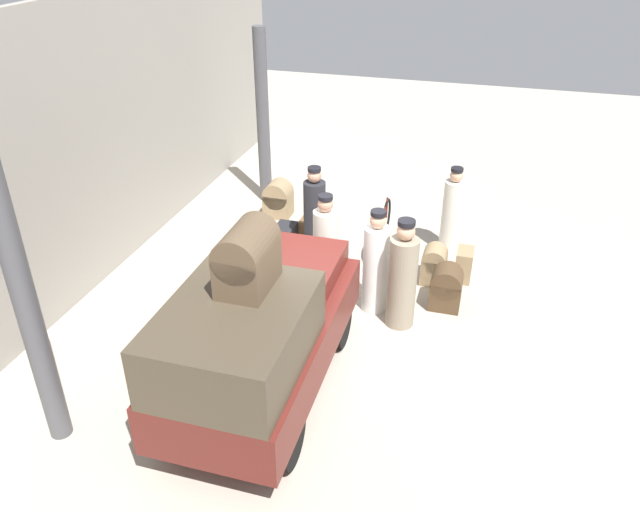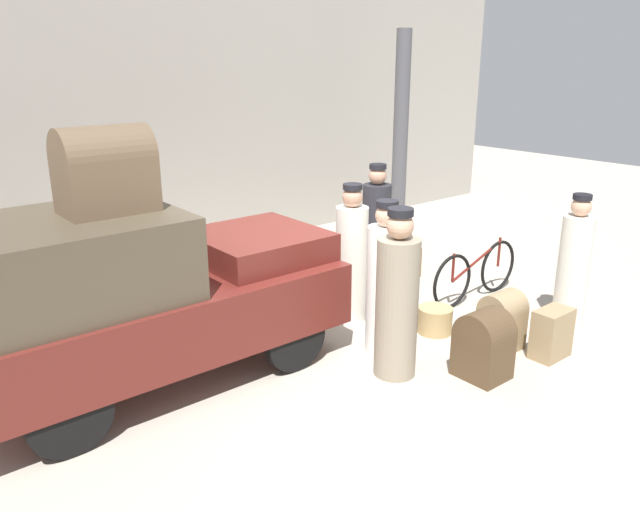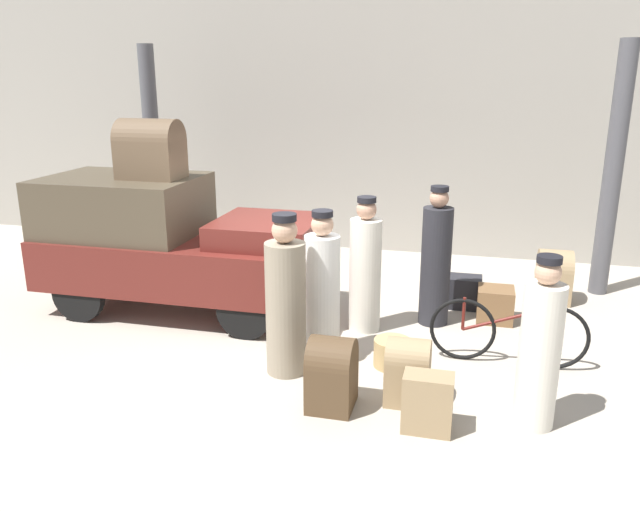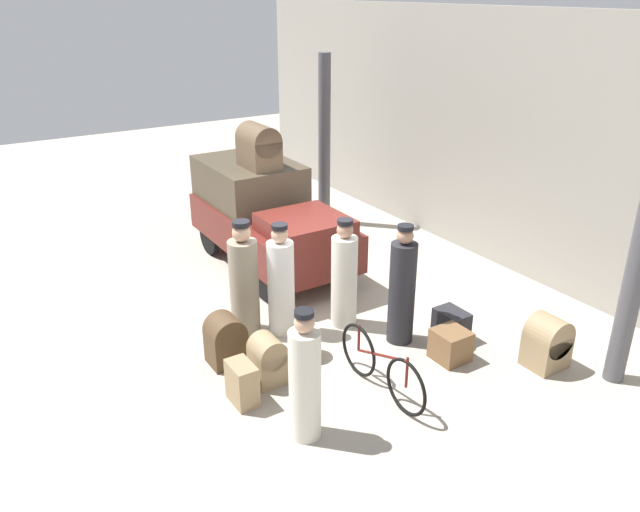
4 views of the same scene
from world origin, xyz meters
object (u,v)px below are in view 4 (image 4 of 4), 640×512
Objects in this scene: trunk_large_brown at (451,345)px; porter_carrying_trunk at (305,381)px; truck at (266,214)px; conductor_in_dark_uniform at (402,289)px; suitcase_black_upright at (268,359)px; wicker_basket at (307,346)px; porter_standing_middle at (281,284)px; porter_lifting_near_truck at (344,278)px; porter_with_bicycle at (244,283)px; suitcase_tan_flat at (547,342)px; trunk_wicker_pale at (451,324)px; suitcase_small_leather at (242,383)px; bicycle at (381,367)px; trunk_on_truck_roof at (259,146)px.

porter_carrying_trunk is at bearing -83.23° from trunk_large_brown.
truck is 2.06× the size of conductor_in_dark_uniform.
wicker_basket is at bearing 108.69° from suitcase_black_upright.
conductor_in_dark_uniform is (1.16, 1.33, 0.05)m from porter_standing_middle.
porter_lifting_near_truck is at bearing 136.23° from porter_carrying_trunk.
suitcase_tan_flat is at bearing 45.00° from porter_with_bicycle.
porter_standing_middle is at bearing 143.14° from suitcase_black_upright.
trunk_wicker_pale is (-1.24, -0.58, -0.15)m from suitcase_tan_flat.
conductor_in_dark_uniform reaches higher than suitcase_small_leather.
porter_standing_middle is at bearing 58.07° from porter_with_bicycle.
wicker_basket is at bearing -18.33° from truck.
wicker_basket is at bearing -104.11° from conductor_in_dark_uniform.
bicycle is 3.10× the size of suitcase_small_leather.
bicycle is 2.39m from suitcase_tan_flat.
truck reaches higher than porter_with_bicycle.
conductor_in_dark_uniform reaches higher than porter_carrying_trunk.
porter_carrying_trunk is 1.11m from suitcase_small_leather.
porter_standing_middle reaches higher than suitcase_black_upright.
trunk_on_truck_roof is at bearing 177.99° from porter_lifting_near_truck.
suitcase_tan_flat is at bearing 43.15° from porter_standing_middle.
suitcase_black_upright is (-1.18, 0.14, -0.40)m from porter_carrying_trunk.
porter_carrying_trunk is 2.65m from porter_lifting_near_truck.
suitcase_tan_flat is 1.37m from trunk_wicker_pale.
truck is 1.23m from trunk_on_truck_roof.
porter_lifting_near_truck is at bearing 113.97° from suitcase_small_leather.
suitcase_small_leather is at bearing -115.28° from bicycle.
conductor_in_dark_uniform is 3.26× the size of suitcase_small_leather.
porter_with_bicycle is at bearing 165.94° from suitcase_black_upright.
wicker_basket is 1.78m from porter_carrying_trunk.
wicker_basket is 3.28m from suitcase_tan_flat.
porter_lifting_near_truck is 3.73× the size of trunk_large_brown.
suitcase_black_upright reaches higher than trunk_large_brown.
bicycle reaches higher than trunk_large_brown.
porter_standing_middle is (-2.04, -0.30, 0.41)m from bicycle.
bicycle is 0.97× the size of porter_with_bicycle.
trunk_on_truck_roof reaches higher than porter_standing_middle.
truck is 2.72m from porter_lifting_near_truck.
wicker_basket is 1.03m from porter_standing_middle.
bicycle is 4.19× the size of wicker_basket.
porter_with_bicycle is at bearing -161.89° from bicycle.
truck is 2.56m from porter_with_bicycle.
suitcase_tan_flat is (2.75, 2.58, -0.41)m from porter_standing_middle.
porter_carrying_trunk is (1.43, -0.88, 0.59)m from wicker_basket.
conductor_in_dark_uniform reaches higher than bicycle.
porter_with_bicycle is 2.63× the size of suitcase_black_upright.
suitcase_small_leather reaches higher than trunk_wicker_pale.
porter_with_bicycle is 3.09m from trunk_large_brown.
porter_lifting_near_truck is 1.72m from trunk_wicker_pale.
bicycle is 2.56× the size of suitcase_black_upright.
wicker_basket is at bearing 148.46° from porter_carrying_trunk.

